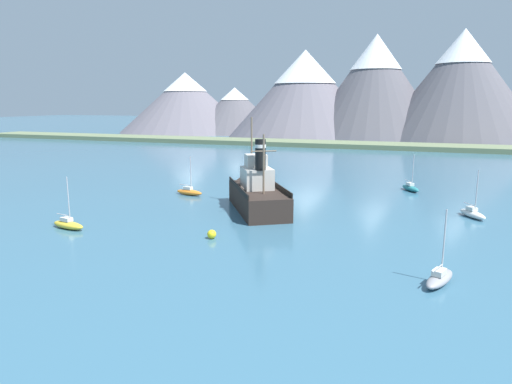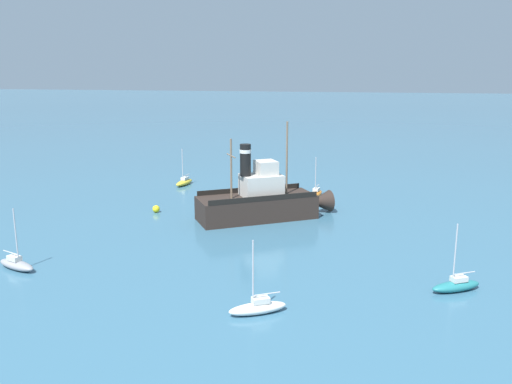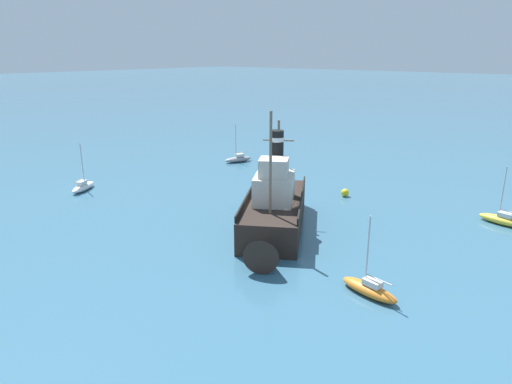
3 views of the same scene
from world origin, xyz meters
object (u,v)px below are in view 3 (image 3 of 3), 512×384
object	(u,v)px
sailboat_yellow	(502,219)
sailboat_grey	(238,159)
sailboat_orange	(369,289)
old_tugboat	(274,209)
mooring_buoy	(345,193)
sailboat_white	(83,186)

from	to	relation	value
sailboat_yellow	sailboat_grey	bearing A→B (deg)	-4.36
sailboat_yellow	sailboat_grey	xyz separation A→B (m)	(31.95, -2.44, 0.00)
sailboat_orange	sailboat_grey	size ratio (longest dim) A/B	1.00
old_tugboat	mooring_buoy	size ratio (longest dim) A/B	17.96
old_tugboat	sailboat_yellow	bearing A→B (deg)	-136.00
old_tugboat	sailboat_white	bearing A→B (deg)	10.54
sailboat_white	sailboat_yellow	bearing A→B (deg)	-154.03
mooring_buoy	sailboat_white	bearing A→B (deg)	35.76
old_tugboat	sailboat_orange	distance (m)	11.65
old_tugboat	sailboat_yellow	distance (m)	19.20
sailboat_orange	sailboat_yellow	bearing A→B (deg)	-99.94
sailboat_grey	sailboat_yellow	bearing A→B (deg)	175.64
sailboat_orange	sailboat_grey	xyz separation A→B (m)	(28.84, -20.20, 0.00)
sailboat_orange	sailboat_white	size ratio (longest dim) A/B	1.00
sailboat_yellow	sailboat_grey	size ratio (longest dim) A/B	1.00
sailboat_orange	sailboat_white	bearing A→B (deg)	-0.69
sailboat_yellow	sailboat_white	world-z (taller)	same
sailboat_orange	sailboat_grey	world-z (taller)	same
sailboat_orange	mooring_buoy	distance (m)	19.35
sailboat_orange	sailboat_yellow	xyz separation A→B (m)	(-3.11, -17.77, 0.00)
sailboat_grey	sailboat_white	bearing A→B (deg)	79.39
sailboat_orange	mooring_buoy	world-z (taller)	sailboat_orange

